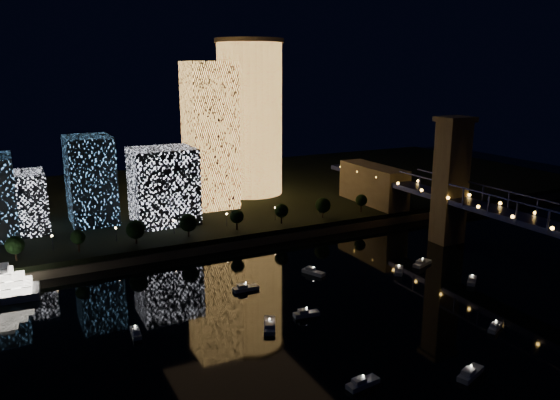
% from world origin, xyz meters
% --- Properties ---
extents(ground, '(520.00, 520.00, 0.00)m').
position_xyz_m(ground, '(0.00, 0.00, 0.00)').
color(ground, black).
rests_on(ground, ground).
extents(far_bank, '(420.00, 160.00, 5.00)m').
position_xyz_m(far_bank, '(0.00, 160.00, 2.50)').
color(far_bank, black).
rests_on(far_bank, ground).
extents(seawall, '(420.00, 6.00, 3.00)m').
position_xyz_m(seawall, '(0.00, 82.00, 1.50)').
color(seawall, '#6B5E4C').
rests_on(seawall, ground).
extents(tower_cylindrical, '(34.00, 34.00, 76.86)m').
position_xyz_m(tower_cylindrical, '(21.79, 146.31, 43.56)').
color(tower_cylindrical, '#F3A94D').
rests_on(tower_cylindrical, far_bank).
extents(tower_rectangular, '(20.70, 20.70, 65.85)m').
position_xyz_m(tower_rectangular, '(-5.92, 128.57, 37.93)').
color(tower_rectangular, '#F3A94D').
rests_on(tower_rectangular, far_bank).
extents(midrise_blocks, '(90.04, 36.93, 36.03)m').
position_xyz_m(midrise_blocks, '(-68.69, 120.14, 20.48)').
color(midrise_blocks, white).
rests_on(midrise_blocks, far_bank).
extents(truss_bridge, '(13.00, 266.00, 50.00)m').
position_xyz_m(truss_bridge, '(65.00, 3.72, 16.25)').
color(truss_bridge, navy).
rests_on(truss_bridge, ground).
extents(motorboats, '(110.92, 77.48, 2.78)m').
position_xyz_m(motorboats, '(-7.28, 12.00, 0.81)').
color(motorboats, silver).
rests_on(motorboats, ground).
extents(esplanade_trees, '(165.51, 6.97, 8.98)m').
position_xyz_m(esplanade_trees, '(-30.65, 88.00, 10.47)').
color(esplanade_trees, black).
rests_on(esplanade_trees, far_bank).
extents(street_lamps, '(132.70, 0.70, 5.65)m').
position_xyz_m(street_lamps, '(-34.00, 94.00, 9.02)').
color(street_lamps, black).
rests_on(street_lamps, far_bank).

